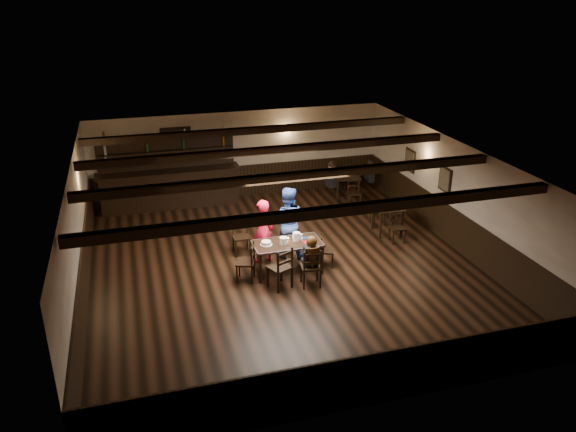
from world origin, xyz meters
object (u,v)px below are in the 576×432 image
object	(u,v)px
chair_near_right	(312,265)
man_blue	(287,222)
cake	(266,243)
bar_counter	(169,183)
woman_pink	(263,231)
chair_near_left	(282,265)
dining_table	(287,246)

from	to	relation	value
chair_near_right	man_blue	size ratio (longest dim) A/B	0.51
cake	bar_counter	xyz separation A→B (m)	(-1.73, 4.97, -0.07)
woman_pink	chair_near_left	bearing A→B (deg)	90.48
woman_pink	dining_table	bearing A→B (deg)	118.97
bar_counter	chair_near_left	bearing A→B (deg)	-71.68
dining_table	bar_counter	bearing A→B (deg)	113.99
chair_near_left	cake	world-z (taller)	chair_near_left
chair_near_left	man_blue	bearing A→B (deg)	69.91
chair_near_left	chair_near_right	bearing A→B (deg)	-9.59
chair_near_left	bar_counter	distance (m)	6.03
dining_table	chair_near_left	world-z (taller)	chair_near_left
chair_near_left	bar_counter	size ratio (longest dim) A/B	0.24
chair_near_right	woman_pink	world-z (taller)	woman_pink
chair_near_left	cake	bearing A→B (deg)	102.59
man_blue	cake	xyz separation A→B (m)	(-0.72, -0.77, -0.11)
chair_near_left	man_blue	world-z (taller)	man_blue
man_blue	bar_counter	size ratio (longest dim) A/B	0.43
woman_pink	bar_counter	xyz separation A→B (m)	(-1.80, 4.33, -0.08)
man_blue	cake	bearing A→B (deg)	65.88
dining_table	chair_near_left	bearing A→B (deg)	-114.36
chair_near_right	cake	distance (m)	1.21
woman_pink	man_blue	bearing A→B (deg)	-172.85
woman_pink	chair_near_right	bearing A→B (deg)	112.72
bar_counter	cake	bearing A→B (deg)	-70.85
dining_table	chair_near_left	distance (m)	0.80
chair_near_right	man_blue	distance (m)	1.66
chair_near_right	woman_pink	size ratio (longest dim) A/B	0.58
chair_near_left	bar_counter	xyz separation A→B (m)	(-1.89, 5.72, 0.15)
bar_counter	woman_pink	bearing A→B (deg)	-67.41
dining_table	man_blue	world-z (taller)	man_blue
cake	bar_counter	size ratio (longest dim) A/B	0.07
dining_table	man_blue	xyz separation A→B (m)	(0.23, 0.79, 0.23)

